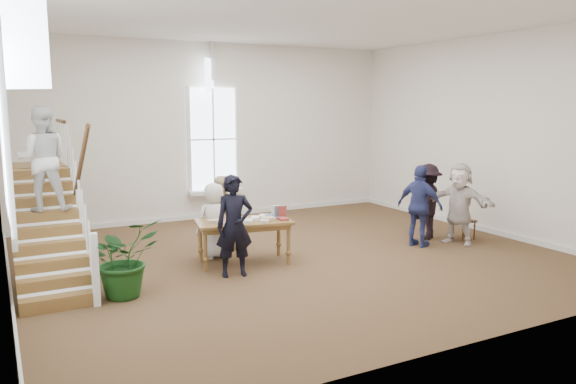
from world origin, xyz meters
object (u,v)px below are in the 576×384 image
woman_cluster_a (420,206)px  woman_cluster_b (427,202)px  woman_cluster_c (459,204)px  police_officer (234,226)px  elderly_woman (214,221)px  person_yellow (220,213)px  side_chair (462,216)px  library_table (245,225)px  floor_plant (124,258)px

woman_cluster_a → woman_cluster_b: size_ratio=1.03×
woman_cluster_b → woman_cluster_c: 0.72m
police_officer → woman_cluster_b: police_officer is taller
police_officer → elderly_woman: bearing=95.7°
person_yellow → side_chair: 5.33m
elderly_woman → police_officer: bearing=82.4°
elderly_woman → woman_cluster_a: woman_cluster_a is taller
person_yellow → woman_cluster_c: 5.04m
police_officer → person_yellow: bearing=87.4°
police_officer → elderly_woman: (0.10, 1.25, -0.15)m
woman_cluster_a → woman_cluster_c: (0.90, -0.20, 0.01)m
elderly_woman → woman_cluster_c: woman_cluster_c is taller
library_table → woman_cluster_a: 3.76m
library_table → woman_cluster_c: size_ratio=1.08×
person_yellow → woman_cluster_a: woman_cluster_a is taller
elderly_woman → woman_cluster_c: 5.17m
library_table → police_officer: bearing=-114.6°
person_yellow → woman_cluster_a: (3.78, -1.65, 0.09)m
woman_cluster_b → floor_plant: woman_cluster_b is taller
person_yellow → woman_cluster_b: (4.38, -1.20, 0.07)m
elderly_woman → side_chair: elderly_woman is taller
police_officer → woman_cluster_a: (4.18, 0.10, -0.03)m
library_table → side_chair: (5.02, -0.45, -0.23)m
library_table → person_yellow: size_ratio=1.23×
police_officer → woman_cluster_b: 4.82m
person_yellow → floor_plant: person_yellow is taller
library_table → elderly_woman: (-0.37, 0.60, 0.00)m
elderly_woman → woman_cluster_a: (4.08, -1.15, 0.12)m
woman_cluster_c → woman_cluster_a: bearing=-126.1°
woman_cluster_b → person_yellow: bearing=-46.8°
woman_cluster_a → woman_cluster_b: bearing=-75.0°
person_yellow → police_officer: bearing=73.9°
library_table → person_yellow: bearing=104.6°
woman_cluster_a → woman_cluster_b: 0.75m
person_yellow → floor_plant: 3.02m
woman_cluster_c → side_chair: 0.62m
person_yellow → side_chair: size_ratio=1.69×
woman_cluster_a → floor_plant: size_ratio=1.41×
elderly_woman → woman_cluster_a: 4.25m
floor_plant → woman_cluster_c: bearing=0.6°
police_officer → person_yellow: 1.80m
woman_cluster_a → side_chair: 1.36m
woman_cluster_c → elderly_woman: bearing=-128.8°
side_chair → person_yellow: bearing=166.7°
library_table → woman_cluster_c: 4.68m
person_yellow → woman_cluster_b: 4.55m
woman_cluster_a → woman_cluster_b: woman_cluster_a is taller
woman_cluster_c → woman_cluster_b: bearing=-178.8°
library_table → person_yellow: 1.11m
library_table → floor_plant: size_ratio=1.55×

